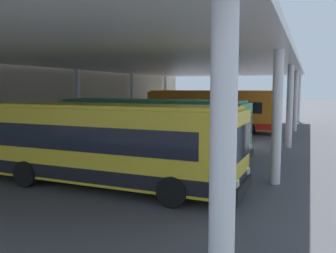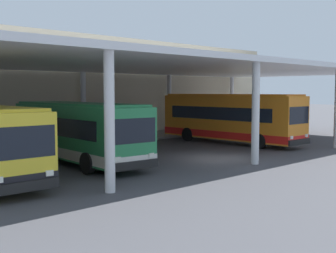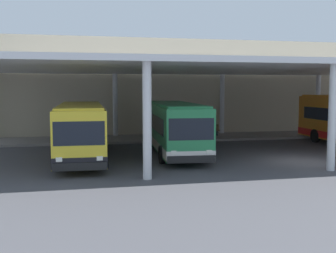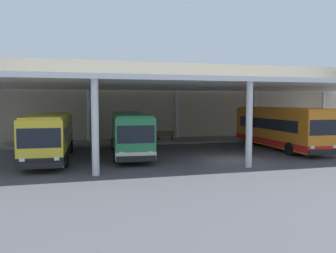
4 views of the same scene
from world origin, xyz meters
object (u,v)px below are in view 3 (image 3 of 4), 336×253
(bus_nearest_bay, at_px, (81,131))
(bench_waiting, at_px, (208,130))
(trash_bin, at_px, (184,130))
(bus_second_bay, at_px, (175,127))

(bus_nearest_bay, xyz_separation_m, bench_waiting, (10.36, 8.33, -0.99))
(trash_bin, bearing_deg, bench_waiting, -6.22)
(bus_nearest_bay, relative_size, bench_waiting, 5.88)
(bus_second_bay, height_order, bench_waiting, bus_second_bay)
(bus_nearest_bay, bearing_deg, bench_waiting, 38.83)
(bus_nearest_bay, height_order, bench_waiting, bus_nearest_bay)
(bench_waiting, height_order, trash_bin, trash_bin)
(bus_nearest_bay, bearing_deg, trash_bin, 45.76)
(bus_second_bay, relative_size, bench_waiting, 5.93)
(bus_nearest_bay, height_order, trash_bin, bus_nearest_bay)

